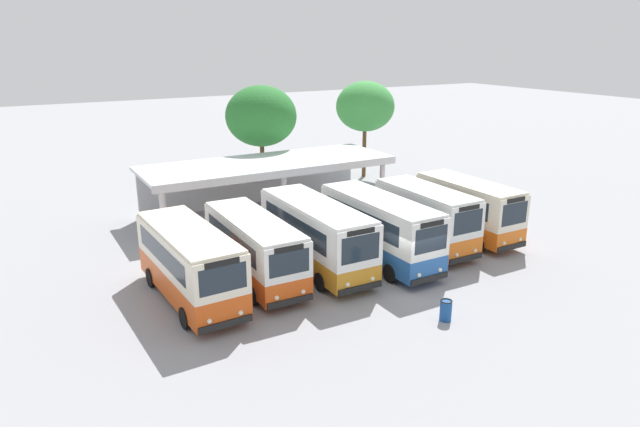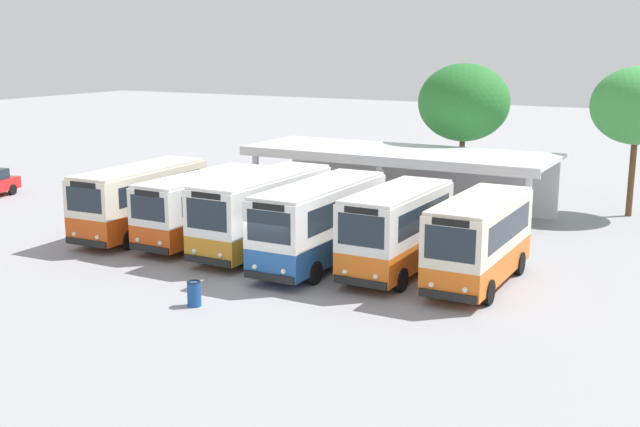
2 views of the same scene
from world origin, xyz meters
The scene contains 14 objects.
ground_plane centered at (0.00, 0.00, 0.00)m, with size 180.00×180.00×0.00m, color #939399.
city_bus_nearest_orange centered at (-9.36, 3.71, 1.81)m, with size 2.70×7.72×3.27m.
city_bus_second_in_row centered at (-6.11, 4.25, 1.72)m, with size 2.40×7.68×3.10m.
city_bus_middle_cream centered at (-2.87, 4.14, 1.86)m, with size 2.51×8.12×3.37m.
city_bus_fourth_amber centered at (0.38, 3.39, 1.86)m, with size 2.41×8.03×3.38m.
city_bus_fifth_blue centered at (3.63, 3.68, 1.86)m, with size 2.37×6.54×3.38m.
city_bus_far_end_green centered at (6.88, 3.88, 1.82)m, with size 2.32×6.82×3.30m.
terminal_canopy centered at (-0.86, 14.82, 2.66)m, with size 16.26×5.61×3.40m.
waiting_chair_end_by_column centered at (-0.84, 13.32, 0.52)m, with size 0.44×0.44×0.86m.
waiting_chair_second_from_end centered at (-0.20, 13.26, 0.52)m, with size 0.44×0.44×0.86m.
waiting_chair_middle_seat centered at (0.43, 13.31, 0.52)m, with size 0.44×0.44×0.86m.
roadside_tree_behind_canopy centered at (0.96, 19.16, 5.60)m, with size 5.15×5.15×7.80m.
roadside_tree_east_of_canopy centered at (10.12, 19.33, 5.75)m, with size 4.69×4.69×7.76m.
litter_bin_apron centered at (-0.95, -3.23, 0.46)m, with size 0.49×0.49×0.90m.
Camera 1 is at (-15.69, -18.87, 11.06)m, focal length 31.92 mm.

